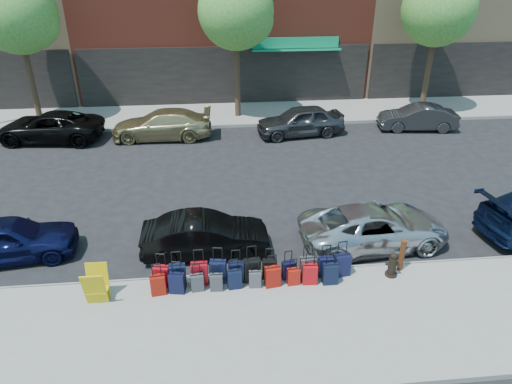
{
  "coord_description": "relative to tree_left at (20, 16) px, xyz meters",
  "views": [
    {
      "loc": [
        -0.89,
        -14.7,
        8.07
      ],
      "look_at": [
        0.41,
        -1.5,
        1.11
      ],
      "focal_mm": 32.0,
      "sensor_mm": 36.0,
      "label": 1
    }
  ],
  "objects": [
    {
      "name": "suitcase_front_5",
      "position": [
        9.84,
        -14.32,
        -4.93
      ],
      "size": [
        0.47,
        0.3,
        1.07
      ],
      "rotation": [
        0.0,
        0.0,
        0.13
      ],
      "color": "black",
      "rests_on": "sidewalk_near"
    },
    {
      "name": "suitcase_back_7",
      "position": [
        10.92,
        -14.59,
        -5.02
      ],
      "size": [
        0.34,
        0.22,
        0.79
      ],
      "rotation": [
        0.0,
        0.0,
        0.09
      ],
      "color": "#A3140A",
      "rests_on": "sidewalk_near"
    },
    {
      "name": "tree_center",
      "position": [
        10.5,
        0.0,
        0.0
      ],
      "size": [
        3.8,
        3.8,
        7.27
      ],
      "color": "black",
      "rests_on": "sidewalk_far"
    },
    {
      "name": "suitcase_back_1",
      "position": [
        7.84,
        -14.62,
        -4.97
      ],
      "size": [
        0.43,
        0.29,
        0.93
      ],
      "rotation": [
        0.0,
        0.0,
        -0.17
      ],
      "color": "black",
      "rests_on": "sidewalk_near"
    },
    {
      "name": "suitcase_front_7",
      "position": [
        10.83,
        -14.32,
        -4.99
      ],
      "size": [
        0.38,
        0.25,
        0.86
      ],
      "rotation": [
        0.0,
        0.0,
        0.17
      ],
      "color": "black",
      "rests_on": "sidewalk_near"
    },
    {
      "name": "suitcase_back_2",
      "position": [
        8.36,
        -14.59,
        -5.01
      ],
      "size": [
        0.35,
        0.23,
        0.79
      ],
      "rotation": [
        0.0,
        0.0,
        0.11
      ],
      "color": "#36373B",
      "rests_on": "sidewalk_near"
    },
    {
      "name": "car_far_3",
      "position": [
        19.38,
        -2.76,
        -4.77
      ],
      "size": [
        4.01,
        1.79,
        1.28
      ],
      "primitive_type": "imported",
      "rotation": [
        0.0,
        0.0,
        -1.69
      ],
      "color": "#343436",
      "rests_on": "ground"
    },
    {
      "name": "suitcase_front_9",
      "position": [
        11.86,
        -14.31,
        -4.96
      ],
      "size": [
        0.4,
        0.22,
        0.96
      ],
      "rotation": [
        0.0,
        0.0,
        0.0
      ],
      "color": "black",
      "rests_on": "sidewalk_near"
    },
    {
      "name": "car_far_0",
      "position": [
        1.14,
        -2.53,
        -4.72
      ],
      "size": [
        5.18,
        2.81,
        1.38
      ],
      "primitive_type": "imported",
      "rotation": [
        0.0,
        0.0,
        -1.68
      ],
      "color": "black",
      "rests_on": "ground"
    },
    {
      "name": "suitcase_front_2",
      "position": [
        8.42,
        -14.34,
        -4.93
      ],
      "size": [
        0.44,
        0.24,
        1.07
      ],
      "rotation": [
        0.0,
        0.0,
        0.0
      ],
      "color": "maroon",
      "rests_on": "sidewalk_near"
    },
    {
      "name": "sidewalk_far",
      "position": [
        9.86,
        0.5,
        -5.34
      ],
      "size": [
        60.0,
        4.0,
        0.15
      ],
      "primitive_type": "cube",
      "color": "gray",
      "rests_on": "ground"
    },
    {
      "name": "suitcase_back_0",
      "position": [
        7.35,
        -14.64,
        -4.98
      ],
      "size": [
        0.41,
        0.27,
        0.91
      ],
      "rotation": [
        0.0,
        0.0,
        0.13
      ],
      "color": "maroon",
      "rests_on": "sidewalk_near"
    },
    {
      "name": "suitcase_front_8",
      "position": [
        11.36,
        -14.35,
        -4.94
      ],
      "size": [
        0.43,
        0.24,
        1.03
      ],
      "rotation": [
        0.0,
        0.0,
        0.01
      ],
      "color": "#323236",
      "rests_on": "sidewalk_near"
    },
    {
      "name": "suitcase_back_6",
      "position": [
        10.35,
        -14.6,
        -4.97
      ],
      "size": [
        0.43,
        0.28,
        0.95
      ],
      "rotation": [
        0.0,
        0.0,
        0.14
      ],
      "color": "maroon",
      "rests_on": "sidewalk_near"
    },
    {
      "name": "car_near_0",
      "position": [
        2.83,
        -12.39,
        -4.75
      ],
      "size": [
        4.03,
        2.04,
        1.32
      ],
      "primitive_type": "imported",
      "rotation": [
        0.0,
        0.0,
        1.7
      ],
      "color": "#0C1036",
      "rests_on": "ground"
    },
    {
      "name": "suitcase_back_5",
      "position": [
        9.89,
        -14.59,
        -5.02
      ],
      "size": [
        0.33,
        0.2,
        0.77
      ],
      "rotation": [
        0.0,
        0.0,
        -0.05
      ],
      "color": "#414147",
      "rests_on": "sidewalk_near"
    },
    {
      "name": "curb_far",
      "position": [
        9.86,
        -1.52,
        -5.34
      ],
      "size": [
        60.0,
        0.08,
        0.15
      ],
      "primitive_type": "cube",
      "color": "gray",
      "rests_on": "ground"
    },
    {
      "name": "suitcase_front_0",
      "position": [
        7.42,
        -14.33,
        -4.95
      ],
      "size": [
        0.45,
        0.3,
        1.0
      ],
      "rotation": [
        0.0,
        0.0,
        -0.18
      ],
      "color": "#9D0A12",
      "rests_on": "sidewalk_near"
    },
    {
      "name": "car_near_2",
      "position": [
        13.74,
        -12.73,
        -4.78
      ],
      "size": [
        4.73,
        2.51,
        1.27
      ],
      "primitive_type": "imported",
      "rotation": [
        0.0,
        0.0,
        1.66
      ],
      "color": "silver",
      "rests_on": "ground"
    },
    {
      "name": "ground",
      "position": [
        9.86,
        -9.5,
        -5.41
      ],
      "size": [
        120.0,
        120.0,
        0.0
      ],
      "primitive_type": "plane",
      "color": "black",
      "rests_on": "ground"
    },
    {
      "name": "suitcase_back_3",
      "position": [
        8.86,
        -14.63,
        -5.02
      ],
      "size": [
        0.34,
        0.21,
        0.79
      ],
      "rotation": [
        0.0,
        0.0,
        -0.06
      ],
      "color": "#36363B",
      "rests_on": "sidewalk_near"
    },
    {
      "name": "suitcase_back_9",
      "position": [
        11.91,
        -14.65,
        -4.96
      ],
      "size": [
        0.4,
        0.24,
        0.96
      ],
      "rotation": [
        0.0,
        0.0,
        -0.01
      ],
      "color": "black",
      "rests_on": "sidewalk_near"
    },
    {
      "name": "bollard",
      "position": [
        14.03,
        -14.24,
        -4.76
      ],
      "size": [
        0.18,
        0.18,
        0.97
      ],
      "color": "#38190C",
      "rests_on": "sidewalk_near"
    },
    {
      "name": "tree_right",
      "position": [
        21.0,
        0.0,
        0.0
      ],
      "size": [
        3.8,
        3.8,
        7.27
      ],
      "color": "black",
      "rests_on": "sidewalk_far"
    },
    {
      "name": "sidewalk_near",
      "position": [
        9.86,
        -16.0,
        -5.34
      ],
      "size": [
        60.0,
        4.0,
        0.15
      ],
      "primitive_type": "cube",
      "color": "gray",
      "rests_on": "ground"
    },
    {
      "name": "suitcase_front_10",
      "position": [
        12.31,
        -14.33,
        -4.93
      ],
      "size": [
        0.47,
        0.31,
        1.06
      ],
      "rotation": [
        0.0,
        0.0,
        0.16
      ],
      "color": "black",
      "rests_on": "sidewalk_near"
    },
    {
      "name": "suitcase_back_4",
      "position": [
        9.34,
        -14.58,
        -4.99
      ],
      "size": [
        0.39,
        0.25,
        0.88
      ],
      "rotation": [
        0.0,
        0.0,
        0.1
      ],
      "color": "black",
      "rests_on": "sidewalk_near"
    },
    {
      "name": "fire_hydrant",
      "position": [
        13.69,
        -14.48,
        -4.92
      ],
      "size": [
        0.38,
        0.34,
        0.75
      ],
      "rotation": [
        0.0,
        0.0,
        -0.12
      ],
      "color": "black",
      "rests_on": "sidewalk_near"
    },
    {
      "name": "curb_near",
      "position": [
        9.86,
        -13.98,
        -5.34
      ],
      "size": [
        60.0,
        0.08,
        0.15
      ],
      "primitive_type": "cube",
      "color": "gray",
      "rests_on": "ground"
    },
    {
      "name": "car_near_1",
      "position": [
        8.59,
        -12.71,
        -4.79
      ],
      "size": [
        3.79,
        1.36,
        1.24
      ],
      "primitive_type": "imported",
      "rotation": [
        0.0,
        0.0,
        1.58
      ],
      "color": "black",
      "rests_on": "ground"
    },
    {
      "name": "tree_left",
      "position": [
        0.0,
        0.0,
        0.0
      ],
      "size": [
        3.8,
        3.8,
        7.27
      ],
      "color": "black",
      "rests_on": "sidewalk_far"
    },
    {
      "name": "suitcase_front_3",
      "position": [
        8.92,
        -14.27,
        -4.93
      ],
      "size": [
        0.47,
        0.31,
        1.05
      ],
      "rotation": [
        0.0,
        0.0,
        -0.16
      ],
      "color": "black",
      "rests_on": "sidewalk_near"
    },
    {
      "name": "suitcase_front_6",
      "position": [
        10.32,
        -14.28,
        -4.97
      ],
      "size": [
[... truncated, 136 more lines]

